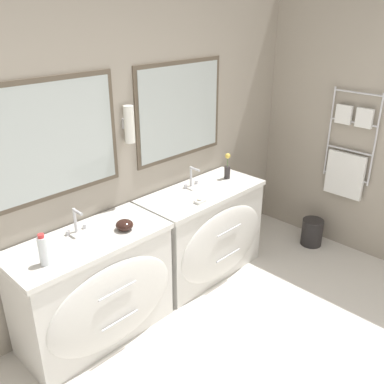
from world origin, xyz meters
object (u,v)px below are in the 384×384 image
at_px(flower_vase, 227,168).
at_px(vanity_right, 205,232).
at_px(toiletry_bottle, 43,250).
at_px(waste_bin, 312,232).
at_px(vanity_left, 96,289).
at_px(amenity_bowl, 124,225).

bearing_deg(flower_vase, vanity_right, -170.13).
bearing_deg(toiletry_bottle, waste_bin, -8.60).
relative_size(vanity_right, waste_bin, 4.10).
distance_m(vanity_left, flower_vase, 1.65).
xyz_separation_m(toiletry_bottle, waste_bin, (2.73, -0.41, -0.79)).
height_order(vanity_left, vanity_right, same).
bearing_deg(amenity_bowl, vanity_left, 169.19).
bearing_deg(flower_vase, amenity_bowl, -174.91).
xyz_separation_m(vanity_right, toiletry_bottle, (-1.56, -0.05, 0.52)).
relative_size(toiletry_bottle, flower_vase, 0.88).
distance_m(toiletry_bottle, amenity_bowl, 0.64).
bearing_deg(vanity_left, vanity_right, 0.00).
relative_size(vanity_left, flower_vase, 4.70).
height_order(amenity_bowl, waste_bin, amenity_bowl).
distance_m(vanity_right, waste_bin, 1.29).
xyz_separation_m(vanity_right, flower_vase, (0.37, 0.07, 0.51)).
distance_m(amenity_bowl, flower_vase, 1.31).
distance_m(vanity_right, toiletry_bottle, 1.64).
relative_size(toiletry_bottle, waste_bin, 0.77).
xyz_separation_m(vanity_left, amenity_bowl, (0.26, -0.05, 0.45)).
bearing_deg(vanity_left, toiletry_bottle, -171.59).
distance_m(amenity_bowl, waste_bin, 2.26).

